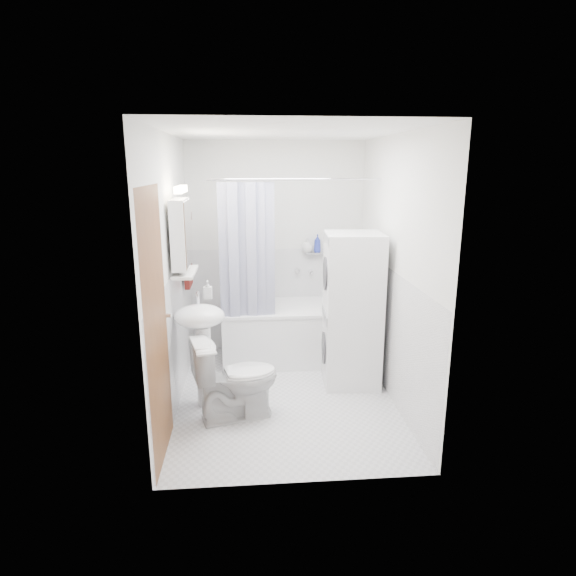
{
  "coord_description": "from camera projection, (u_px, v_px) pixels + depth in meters",
  "views": [
    {
      "loc": [
        -0.32,
        -4.17,
        2.12
      ],
      "look_at": [
        0.04,
        0.15,
        1.02
      ],
      "focal_mm": 30.0,
      "sensor_mm": 36.0,
      "label": 1
    }
  ],
  "objects": [
    {
      "name": "sink",
      "position": [
        201.0,
        332.0,
        4.24
      ],
      "size": [
        0.44,
        0.37,
        1.04
      ],
      "color": "white",
      "rests_on": "ground"
    },
    {
      "name": "room_walls",
      "position": [
        285.0,
        241.0,
        4.21
      ],
      "size": [
        2.6,
        2.6,
        2.6
      ],
      "color": "white",
      "rests_on": "ground"
    },
    {
      "name": "shelf",
      "position": [
        185.0,
        272.0,
        4.31
      ],
      "size": [
        0.18,
        0.54,
        0.02
      ],
      "primitive_type": "cube",
      "color": "silver",
      "rests_on": "room_walls"
    },
    {
      "name": "door",
      "position": [
        168.0,
        315.0,
        3.73
      ],
      "size": [
        0.05,
        2.0,
        2.0
      ],
      "color": "brown",
      "rests_on": "ground"
    },
    {
      "name": "floor",
      "position": [
        285.0,
        396.0,
        4.58
      ],
      "size": [
        2.6,
        2.6,
        0.0
      ],
      "primitive_type": "plane",
      "color": "silver",
      "rests_on": "ground"
    },
    {
      "name": "toilet",
      "position": [
        236.0,
        378.0,
        4.12
      ],
      "size": [
        0.81,
        0.58,
        0.72
      ],
      "primitive_type": "imported",
      "rotation": [
        0.0,
        0.0,
        1.83
      ],
      "color": "white",
      "rests_on": "ground"
    },
    {
      "name": "towel",
      "position": [
        187.0,
        249.0,
        4.87
      ],
      "size": [
        0.07,
        0.32,
        0.76
      ],
      "color": "#4E1518",
      "rests_on": "room_walls"
    },
    {
      "name": "shampoo_b",
      "position": [
        317.0,
        249.0,
        5.52
      ],
      "size": [
        0.08,
        0.21,
        0.08
      ],
      "primitive_type": "imported",
      "color": "#2836A0",
      "rests_on": "shower_caddy"
    },
    {
      "name": "shelf_bottle",
      "position": [
        183.0,
        270.0,
        4.15
      ],
      "size": [
        0.07,
        0.18,
        0.07
      ],
      "primitive_type": "imported",
      "color": "gray",
      "rests_on": "shelf"
    },
    {
      "name": "shower_curtain",
      "position": [
        247.0,
        256.0,
        4.82
      ],
      "size": [
        0.55,
        0.02,
        1.45
      ],
      "color": "#15184A",
      "rests_on": "curtain_rod"
    },
    {
      "name": "bathtub",
      "position": [
        296.0,
        329.0,
        5.4
      ],
      "size": [
        1.63,
        0.77,
        0.62
      ],
      "color": "white",
      "rests_on": "ground"
    },
    {
      "name": "wainscot",
      "position": [
        283.0,
        326.0,
        4.71
      ],
      "size": [
        1.98,
        2.58,
        2.58
      ],
      "color": "white",
      "rests_on": "ground"
    },
    {
      "name": "soap_pump",
      "position": [
        208.0,
        294.0,
        4.53
      ],
      "size": [
        0.08,
        0.17,
        0.08
      ],
      "primitive_type": "imported",
      "color": "gray",
      "rests_on": "sink"
    },
    {
      "name": "shower_caddy",
      "position": [
        315.0,
        253.0,
        5.53
      ],
      "size": [
        0.22,
        0.06,
        0.02
      ],
      "primitive_type": "cube",
      "color": "silver",
      "rests_on": "room_walls"
    },
    {
      "name": "shelf_cup",
      "position": [
        187.0,
        263.0,
        4.41
      ],
      "size": [
        0.1,
        0.09,
        0.1
      ],
      "primitive_type": "imported",
      "color": "gray",
      "rests_on": "shelf"
    },
    {
      "name": "tub_spout",
      "position": [
        310.0,
        271.0,
        5.59
      ],
      "size": [
        0.04,
        0.12,
        0.04
      ],
      "primitive_type": "cylinder",
      "rotation": [
        1.57,
        0.0,
        0.0
      ],
      "color": "silver",
      "rests_on": "room_walls"
    },
    {
      "name": "curtain_rod",
      "position": [
        300.0,
        179.0,
        4.68
      ],
      "size": [
        1.81,
        0.02,
        0.02
      ],
      "primitive_type": "cylinder",
      "rotation": [
        0.0,
        1.57,
        0.0
      ],
      "color": "silver",
      "rests_on": "room_walls"
    },
    {
      "name": "medicine_cabinet",
      "position": [
        181.0,
        232.0,
        4.22
      ],
      "size": [
        0.13,
        0.5,
        0.71
      ],
      "color": "white",
      "rests_on": "room_walls"
    },
    {
      "name": "washer_dryer",
      "position": [
        352.0,
        310.0,
        4.7
      ],
      "size": [
        0.57,
        0.57,
        1.51
      ],
      "rotation": [
        0.0,
        0.0,
        -0.06
      ],
      "color": "white",
      "rests_on": "ground"
    },
    {
      "name": "shampoo_a",
      "position": [
        307.0,
        247.0,
        5.5
      ],
      "size": [
        0.13,
        0.17,
        0.13
      ],
      "primitive_type": "imported",
      "color": "gray",
      "rests_on": "shower_caddy"
    }
  ]
}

